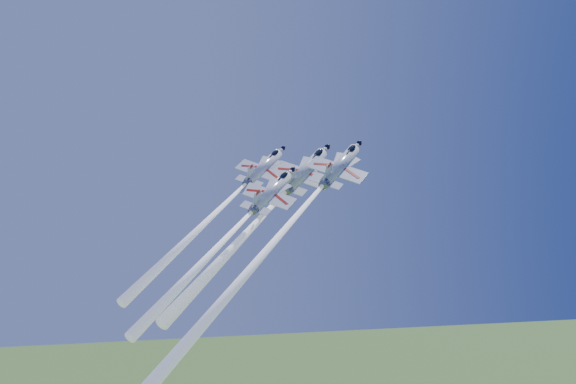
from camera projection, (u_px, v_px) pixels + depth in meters
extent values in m
cylinder|color=silver|center=(306.00, 170.00, 115.40)|extent=(4.10, 10.29, 12.54)
cone|color=silver|center=(324.00, 150.00, 121.16)|extent=(3.18, 3.87, 3.71)
cone|color=black|center=(329.00, 146.00, 122.50)|extent=(1.60, 1.95, 1.86)
cone|color=slate|center=(287.00, 191.00, 110.10)|extent=(3.07, 3.15, 2.72)
ellipsoid|color=black|center=(318.00, 153.00, 118.67)|extent=(3.05, 3.25, 2.88)
cube|color=black|center=(314.00, 156.00, 117.29)|extent=(0.94, 1.05, 0.95)
cube|color=silver|center=(302.00, 175.00, 114.60)|extent=(11.22, 8.55, 5.65)
cube|color=silver|center=(305.00, 162.00, 117.90)|extent=(3.34, 3.02, 2.34)
cube|color=silver|center=(319.00, 167.00, 116.90)|extent=(3.34, 3.02, 2.34)
cube|color=silver|center=(289.00, 188.00, 110.93)|extent=(6.05, 4.59, 3.02)
cube|color=silver|center=(291.00, 178.00, 110.09)|extent=(2.05, 3.68, 4.11)
cube|color=#9E1107|center=(292.00, 170.00, 109.44)|extent=(1.03, 1.28, 1.24)
cube|color=black|center=(305.00, 175.00, 116.01)|extent=(7.35, 7.19, 5.94)
sphere|color=white|center=(286.00, 191.00, 109.89)|extent=(1.13, 1.31, 1.23)
cone|color=white|center=(232.00, 249.00, 97.35)|extent=(5.76, 22.83, 29.88)
cylinder|color=silver|center=(264.00, 167.00, 109.84)|extent=(3.14, 7.88, 9.61)
cone|color=silver|center=(280.00, 151.00, 114.25)|extent=(2.43, 2.96, 2.84)
cone|color=black|center=(284.00, 147.00, 115.28)|extent=(1.23, 1.49, 1.43)
cone|color=slate|center=(247.00, 183.00, 105.77)|extent=(2.35, 2.41, 2.08)
ellipsoid|color=black|center=(275.00, 153.00, 112.35)|extent=(2.34, 2.49, 2.20)
cube|color=black|center=(271.00, 156.00, 111.29)|extent=(0.72, 0.81, 0.73)
cube|color=silver|center=(261.00, 171.00, 109.22)|extent=(8.60, 6.55, 4.33)
cube|color=silver|center=(264.00, 161.00, 111.75)|extent=(2.56, 2.31, 1.80)
cube|color=silver|center=(275.00, 164.00, 110.99)|extent=(2.56, 2.31, 1.80)
cube|color=silver|center=(249.00, 181.00, 106.42)|extent=(4.64, 3.52, 2.32)
cube|color=silver|center=(250.00, 173.00, 105.77)|extent=(1.57, 2.82, 3.15)
cube|color=#9E1107|center=(251.00, 167.00, 105.27)|extent=(0.79, 0.98, 0.95)
cube|color=black|center=(263.00, 171.00, 110.31)|extent=(5.63, 5.51, 4.55)
sphere|color=white|center=(246.00, 184.00, 105.62)|extent=(0.86, 1.01, 0.94)
cone|color=white|center=(192.00, 236.00, 94.33)|extent=(4.80, 20.20, 26.61)
cylinder|color=silver|center=(340.00, 165.00, 106.92)|extent=(3.63, 9.11, 11.10)
cone|color=silver|center=(357.00, 146.00, 112.01)|extent=(2.81, 3.43, 3.28)
cone|color=black|center=(360.00, 142.00, 113.20)|extent=(1.42, 1.72, 1.65)
cone|color=slate|center=(324.00, 184.00, 102.22)|extent=(2.72, 2.79, 2.41)
ellipsoid|color=black|center=(351.00, 149.00, 109.81)|extent=(2.70, 2.88, 2.55)
cube|color=black|center=(348.00, 152.00, 108.59)|extent=(0.83, 0.93, 0.84)
cube|color=silver|center=(337.00, 170.00, 106.21)|extent=(9.93, 7.57, 5.00)
cube|color=silver|center=(339.00, 158.00, 109.13)|extent=(2.96, 2.67, 2.08)
cube|color=silver|center=(352.00, 162.00, 108.25)|extent=(2.96, 2.67, 2.08)
cube|color=silver|center=(326.00, 182.00, 102.96)|extent=(5.36, 4.07, 2.68)
cube|color=silver|center=(328.00, 173.00, 102.21)|extent=(1.81, 3.25, 3.63)
cube|color=#9E1107|center=(329.00, 165.00, 101.64)|extent=(0.91, 1.13, 1.09)
cube|color=black|center=(340.00, 170.00, 107.46)|extent=(6.50, 6.37, 5.26)
sphere|color=white|center=(323.00, 185.00, 102.04)|extent=(1.00, 1.16, 1.09)
cone|color=white|center=(246.00, 275.00, 84.72)|extent=(6.54, 30.26, 40.27)
cylinder|color=silver|center=(271.00, 191.00, 103.22)|extent=(3.29, 8.25, 10.06)
cone|color=silver|center=(290.00, 172.00, 107.84)|extent=(2.55, 3.11, 2.98)
cone|color=black|center=(294.00, 168.00, 108.91)|extent=(1.29, 1.56, 1.50)
cone|color=slate|center=(253.00, 211.00, 98.96)|extent=(2.47, 2.53, 2.18)
ellipsoid|color=black|center=(284.00, 176.00, 105.84)|extent=(2.45, 2.61, 2.31)
cube|color=black|center=(280.00, 179.00, 104.73)|extent=(0.75, 0.84, 0.77)
cube|color=silver|center=(268.00, 196.00, 102.57)|extent=(9.00, 6.86, 4.53)
cube|color=silver|center=(271.00, 184.00, 105.22)|extent=(2.68, 2.42, 1.88)
cube|color=silver|center=(283.00, 188.00, 104.42)|extent=(2.68, 2.42, 1.88)
cube|color=silver|center=(256.00, 208.00, 99.63)|extent=(4.86, 3.69, 2.43)
cube|color=silver|center=(257.00, 200.00, 98.95)|extent=(1.65, 2.95, 3.29)
cube|color=#9E1107|center=(258.00, 192.00, 98.43)|extent=(0.83, 1.03, 0.99)
cube|color=black|center=(271.00, 196.00, 103.70)|extent=(5.90, 5.77, 4.77)
sphere|color=white|center=(252.00, 211.00, 98.80)|extent=(0.90, 1.05, 0.99)
cone|color=white|center=(199.00, 267.00, 88.30)|extent=(4.72, 19.02, 24.94)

